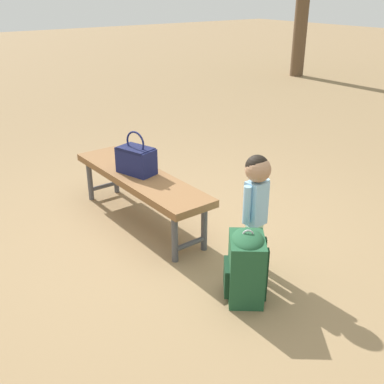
{
  "coord_description": "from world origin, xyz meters",
  "views": [
    {
      "loc": [
        2.69,
        -1.8,
        1.91
      ],
      "look_at": [
        0.06,
        0.11,
        0.45
      ],
      "focal_mm": 43.16,
      "sensor_mm": 36.0,
      "label": 1
    }
  ],
  "objects_px": {
    "park_bench": "(140,180)",
    "child_standing": "(256,196)",
    "backpack_large": "(246,264)",
    "handbag": "(136,159)"
  },
  "relations": [
    {
      "from": "backpack_large",
      "to": "child_standing",
      "type": "bearing_deg",
      "value": 129.23
    },
    {
      "from": "park_bench",
      "to": "child_standing",
      "type": "height_order",
      "value": "child_standing"
    },
    {
      "from": "handbag",
      "to": "child_standing",
      "type": "relative_size",
      "value": 0.42
    },
    {
      "from": "park_bench",
      "to": "child_standing",
      "type": "relative_size",
      "value": 1.83
    },
    {
      "from": "park_bench",
      "to": "child_standing",
      "type": "distance_m",
      "value": 1.16
    },
    {
      "from": "handbag",
      "to": "child_standing",
      "type": "distance_m",
      "value": 1.19
    },
    {
      "from": "park_bench",
      "to": "child_standing",
      "type": "bearing_deg",
      "value": 14.34
    },
    {
      "from": "child_standing",
      "to": "backpack_large",
      "type": "distance_m",
      "value": 0.49
    },
    {
      "from": "park_bench",
      "to": "child_standing",
      "type": "xyz_separation_m",
      "value": [
        1.11,
        0.28,
        0.19
      ]
    },
    {
      "from": "handbag",
      "to": "backpack_large",
      "type": "relative_size",
      "value": 0.72
    }
  ]
}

